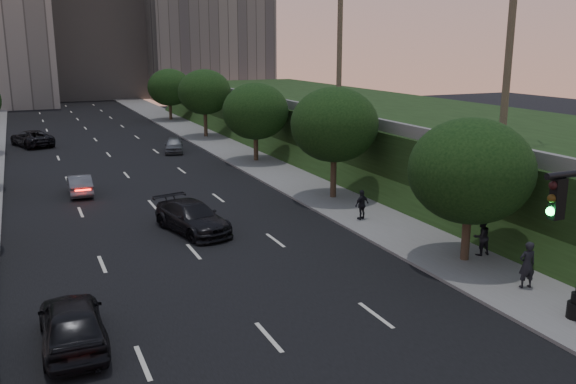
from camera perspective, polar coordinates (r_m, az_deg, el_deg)
name	(u,v)px	position (r m, az deg, el deg)	size (l,w,h in m)	color
road_surface	(131,181)	(43.06, -14.44, 1.02)	(16.00, 140.00, 0.02)	black
sidewalk_right	(270,168)	(45.76, -1.71, 2.27)	(4.50, 140.00, 0.15)	slate
embankment	(417,137)	(49.36, 11.96, 5.09)	(18.00, 90.00, 4.00)	black
parapet_wall	(321,112)	(44.65, 3.13, 7.52)	(0.35, 90.00, 0.70)	slate
office_block_mid	(89,21)	(114.31, -18.15, 15.00)	(22.00, 18.00, 26.00)	gray
tree_right_a	(471,171)	(26.38, 16.72, 1.90)	(5.20, 5.20, 6.24)	#38281C
tree_right_b	(334,125)	(36.11, 4.36, 6.30)	(5.20, 5.20, 6.74)	#38281C
tree_right_c	(256,111)	(47.94, -3.06, 7.56)	(5.20, 5.20, 6.24)	#38281C
tree_right_d	(205,92)	(61.13, -7.81, 9.25)	(5.20, 5.20, 6.74)	#38281C
tree_right_e	(169,87)	(75.65, -11.03, 9.59)	(5.20, 5.20, 6.24)	#38281C
sedan_near_left	(72,323)	(20.30, -19.53, -11.44)	(1.90, 4.73, 1.61)	black
sedan_mid_left	(80,185)	(39.98, -18.92, 0.66)	(1.35, 3.87, 1.28)	#525459
sedan_far_left	(32,138)	(60.50, -22.86, 4.66)	(2.49, 5.39, 1.50)	black
sedan_near_right	(192,217)	(30.68, -8.94, -2.35)	(2.11, 5.20, 1.51)	black
sedan_far_right	(174,145)	(53.57, -10.63, 4.36)	(1.55, 3.84, 1.31)	slate
pedestrian_a	(527,265)	(24.78, 21.46, -6.35)	(0.67, 0.44, 1.83)	black
pedestrian_b	(481,237)	(27.89, 17.64, -3.99)	(0.81, 0.63, 1.67)	black
pedestrian_c	(362,205)	(32.17, 6.93, -1.18)	(0.93, 0.39, 1.59)	black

